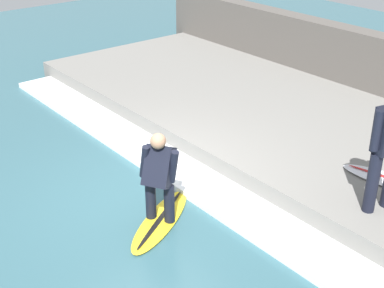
{
  "coord_description": "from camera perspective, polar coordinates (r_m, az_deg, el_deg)",
  "views": [
    {
      "loc": [
        -4.02,
        -5.82,
        4.47
      ],
      "look_at": [
        0.74,
        0.0,
        0.7
      ],
      "focal_mm": 50.0,
      "sensor_mm": 36.0,
      "label": 1
    }
  ],
  "objects": [
    {
      "name": "back_wall",
      "position": [
        12.0,
        19.22,
        7.24
      ],
      "size": [
        0.5,
        13.23,
        1.57
      ],
      "primitive_type": "cube",
      "color": "#544F49",
      "rests_on": "ground_plane"
    },
    {
      "name": "surfer_riding",
      "position": [
        7.38,
        -3.53,
        -3.15
      ],
      "size": [
        0.57,
        0.58,
        1.35
      ],
      "color": "black",
      "rests_on": "surfboard_riding"
    },
    {
      "name": "concrete_ledge",
      "position": [
        10.32,
        11.3,
        1.6
      ],
      "size": [
        4.4,
        12.6,
        0.38
      ],
      "primitive_type": "cube",
      "color": "slate",
      "rests_on": "ground_plane"
    },
    {
      "name": "surfboard_riding",
      "position": [
        7.8,
        -3.37,
        -8.12
      ],
      "size": [
        1.69,
        1.24,
        0.07
      ],
      "color": "yellow",
      "rests_on": "ground_plane"
    },
    {
      "name": "wave_foam_crest",
      "position": [
        8.72,
        0.05,
        -3.78
      ],
      "size": [
        0.8,
        11.97,
        0.11
      ],
      "primitive_type": "cube",
      "color": "white",
      "rests_on": "ground_plane"
    },
    {
      "name": "ground_plane",
      "position": [
        8.36,
        -3.96,
        -5.74
      ],
      "size": [
        28.0,
        28.0,
        0.0
      ],
      "primitive_type": "plane",
      "color": "#335B66"
    }
  ]
}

